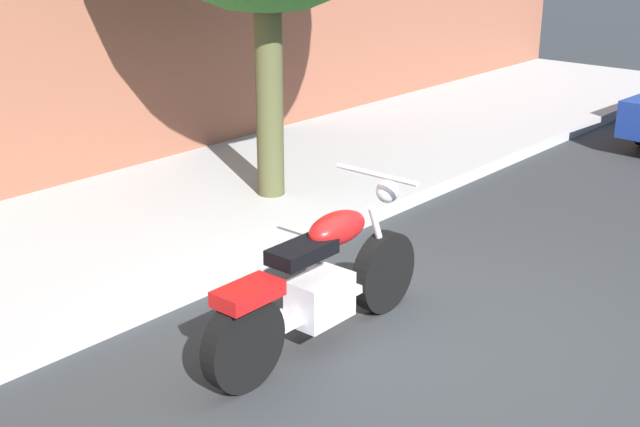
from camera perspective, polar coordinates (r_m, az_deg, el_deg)
name	(u,v)px	position (r m, az deg, el deg)	size (l,w,h in m)	color
ground_plane	(423,335)	(6.14, 6.93, -8.14)	(60.00, 60.00, 0.00)	#303335
sidewalk	(149,224)	(8.11, -11.47, -0.72)	(21.02, 2.96, 0.14)	#B0B0B0
motorcycle	(319,286)	(5.77, -0.05, -4.91)	(2.09, 0.70, 1.12)	black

